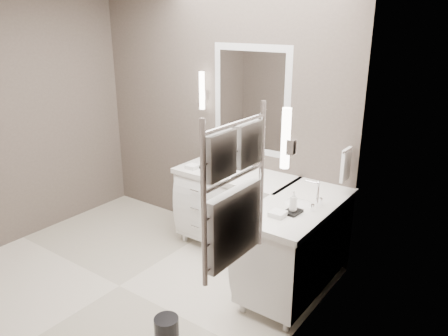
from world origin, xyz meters
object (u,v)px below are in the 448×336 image
Objects in this scene: towel_ladder at (234,200)px; waste_bin at (167,333)px; vanity_back at (235,205)px; vanity_right at (297,242)px.

towel_ladder reaches higher than waste_bin.
waste_bin is (-0.65, 0.08, -1.26)m from towel_ladder.
vanity_back is 4.82× the size of waste_bin.
towel_ladder reaches higher than vanity_back.
towel_ladder is (1.10, -1.63, 0.91)m from vanity_back.
towel_ladder is at bearing -55.90° from vanity_back.
vanity_right is at bearing -20.38° from vanity_back.
towel_ladder is (0.23, -1.30, 0.91)m from vanity_right.
vanity_right is 4.82× the size of waste_bin.
vanity_right is 1.38× the size of towel_ladder.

